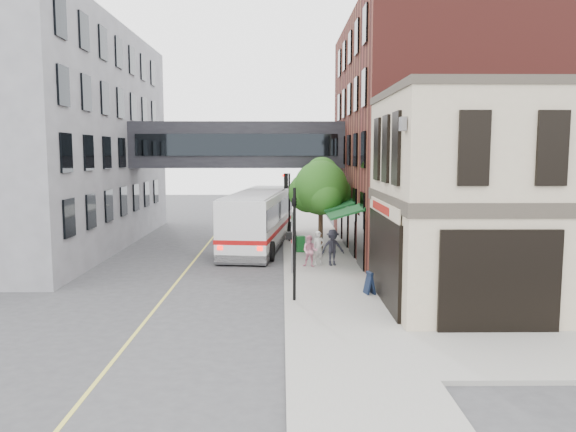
{
  "coord_description": "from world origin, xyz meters",
  "views": [
    {
      "loc": [
        -0.1,
        -19.87,
        6.02
      ],
      "look_at": [
        0.16,
        3.21,
        3.4
      ],
      "focal_mm": 35.0,
      "sensor_mm": 36.0,
      "label": 1
    }
  ],
  "objects_px": {
    "pedestrian_c": "(333,247)",
    "sandwich_board": "(370,283)",
    "pedestrian_b": "(310,251)",
    "pedestrian_a": "(319,248)",
    "newspaper_box": "(300,244)",
    "bus": "(259,217)"
  },
  "relations": [
    {
      "from": "pedestrian_b",
      "to": "pedestrian_c",
      "type": "height_order",
      "value": "pedestrian_c"
    },
    {
      "from": "pedestrian_b",
      "to": "pedestrian_c",
      "type": "relative_size",
      "value": 0.87
    },
    {
      "from": "pedestrian_a",
      "to": "pedestrian_c",
      "type": "xyz_separation_m",
      "value": [
        0.71,
        -0.22,
        0.06
      ]
    },
    {
      "from": "pedestrian_b",
      "to": "pedestrian_c",
      "type": "xyz_separation_m",
      "value": [
        1.2,
        0.35,
        0.12
      ]
    },
    {
      "from": "pedestrian_a",
      "to": "newspaper_box",
      "type": "xyz_separation_m",
      "value": [
        -0.83,
        3.78,
        -0.41
      ]
    },
    {
      "from": "pedestrian_a",
      "to": "pedestrian_b",
      "type": "height_order",
      "value": "pedestrian_a"
    },
    {
      "from": "bus",
      "to": "pedestrian_a",
      "type": "distance_m",
      "value": 7.36
    },
    {
      "from": "pedestrian_b",
      "to": "pedestrian_c",
      "type": "distance_m",
      "value": 1.26
    },
    {
      "from": "pedestrian_a",
      "to": "newspaper_box",
      "type": "relative_size",
      "value": 1.86
    },
    {
      "from": "pedestrian_c",
      "to": "newspaper_box",
      "type": "height_order",
      "value": "pedestrian_c"
    },
    {
      "from": "pedestrian_c",
      "to": "sandwich_board",
      "type": "height_order",
      "value": "pedestrian_c"
    },
    {
      "from": "pedestrian_c",
      "to": "newspaper_box",
      "type": "xyz_separation_m",
      "value": [
        -1.54,
        4.0,
        -0.46
      ]
    },
    {
      "from": "pedestrian_a",
      "to": "pedestrian_b",
      "type": "xyz_separation_m",
      "value": [
        -0.49,
        -0.58,
        -0.07
      ]
    },
    {
      "from": "bus",
      "to": "sandwich_board",
      "type": "xyz_separation_m",
      "value": [
        5.08,
        -12.68,
        -1.33
      ]
    },
    {
      "from": "newspaper_box",
      "to": "pedestrian_c",
      "type": "bearing_deg",
      "value": -76.44
    },
    {
      "from": "pedestrian_b",
      "to": "sandwich_board",
      "type": "distance_m",
      "value": 6.05
    },
    {
      "from": "bus",
      "to": "pedestrian_b",
      "type": "distance_m",
      "value": 7.68
    },
    {
      "from": "pedestrian_c",
      "to": "sandwich_board",
      "type": "xyz_separation_m",
      "value": [
        1.0,
        -5.98,
        -0.47
      ]
    },
    {
      "from": "newspaper_box",
      "to": "sandwich_board",
      "type": "distance_m",
      "value": 10.3
    },
    {
      "from": "bus",
      "to": "newspaper_box",
      "type": "distance_m",
      "value": 3.93
    },
    {
      "from": "pedestrian_b",
      "to": "bus",
      "type": "bearing_deg",
      "value": 127.01
    },
    {
      "from": "bus",
      "to": "pedestrian_c",
      "type": "bearing_deg",
      "value": -58.7
    }
  ]
}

